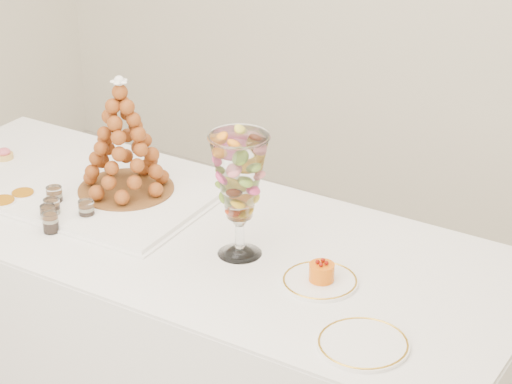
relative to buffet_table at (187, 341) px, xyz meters
The scene contains 15 objects.
buffet_table is the anchor object (origin of this frame).
lace_tray 0.53m from the buffet_table, behind, with size 0.64×0.48×0.02m, color white.
macaron_vase 0.69m from the buffet_table, ahead, with size 0.17×0.17×0.37m.
cake_plate 0.65m from the buffet_table, ahead, with size 0.21×0.21×0.01m, color white.
spare_plate 0.89m from the buffet_table, 18.44° to the right, with size 0.23×0.23×0.01m, color white.
pink_tart 0.95m from the buffet_table, behind, with size 0.06×0.06×0.04m.
verrine_a 0.63m from the buffet_table, 167.32° to the right, with size 0.05×0.05×0.07m, color white.
verrine_b 0.61m from the buffet_table, 156.59° to the right, with size 0.05×0.05×0.07m, color white.
verrine_c 0.54m from the buffet_table, 158.61° to the right, with size 0.05×0.05×0.07m, color white.
verrine_d 0.61m from the buffet_table, 152.14° to the right, with size 0.05×0.05×0.06m, color white.
verrine_e 0.60m from the buffet_table, 145.30° to the right, with size 0.05×0.05×0.07m, color white.
ramekin_back 0.71m from the buffet_table, 168.07° to the right, with size 0.08×0.08×0.02m, color white.
ramekin_front 0.73m from the buffet_table, 161.10° to the right, with size 0.08×0.08×0.03m, color white.
croquembouche 0.69m from the buffet_table, 163.59° to the left, with size 0.31×0.31×0.39m.
mousse_cake 0.68m from the buffet_table, ahead, with size 0.07×0.07×0.06m.
Camera 1 is at (1.53, -2.02, 2.26)m, focal length 70.00 mm.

